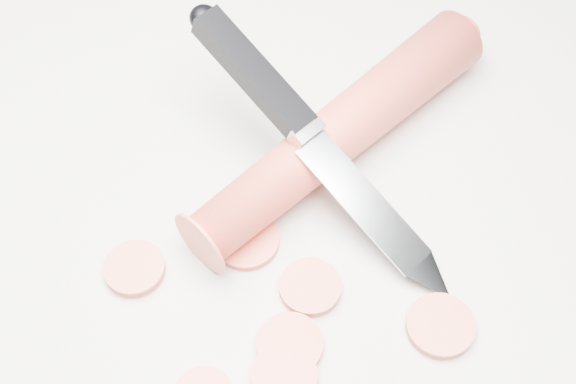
# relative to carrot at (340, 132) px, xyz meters

# --- Properties ---
(ground) EXTENTS (2.40, 2.40, 0.00)m
(ground) POSITION_rel_carrot_xyz_m (0.00, -0.04, -0.02)
(ground) COLOR beige
(ground) RESTS_ON ground
(carrot) EXTENTS (0.15, 0.22, 0.04)m
(carrot) POSITION_rel_carrot_xyz_m (0.00, 0.00, 0.00)
(carrot) COLOR red
(carrot) RESTS_ON ground
(carrot_slice_0) EXTENTS (0.04, 0.04, 0.01)m
(carrot_slice_0) POSITION_rel_carrot_xyz_m (-0.09, -0.12, -0.02)
(carrot_slice_0) COLOR #EF6046
(carrot_slice_0) RESTS_ON ground
(carrot_slice_1) EXTENTS (0.04, 0.04, 0.01)m
(carrot_slice_1) POSITION_rel_carrot_xyz_m (0.00, -0.14, -0.02)
(carrot_slice_1) COLOR #EF6046
(carrot_slice_1) RESTS_ON ground
(carrot_slice_2) EXTENTS (0.04, 0.04, 0.01)m
(carrot_slice_2) POSITION_rel_carrot_xyz_m (-0.04, -0.08, -0.02)
(carrot_slice_2) COLOR #EF6046
(carrot_slice_2) RESTS_ON ground
(carrot_slice_3) EXTENTS (0.04, 0.04, 0.01)m
(carrot_slice_3) POSITION_rel_carrot_xyz_m (0.01, -0.16, -0.02)
(carrot_slice_3) COLOR #EF6046
(carrot_slice_3) RESTS_ON ground
(carrot_slice_4) EXTENTS (0.04, 0.04, 0.01)m
(carrot_slice_4) POSITION_rel_carrot_xyz_m (0.08, -0.10, -0.02)
(carrot_slice_4) COLOR #EF6046
(carrot_slice_4) RESTS_ON ground
(carrot_slice_5) EXTENTS (0.04, 0.04, 0.01)m
(carrot_slice_5) POSITION_rel_carrot_xyz_m (0.01, -0.10, -0.02)
(carrot_slice_5) COLOR #EF6046
(carrot_slice_5) RESTS_ON ground
(kitchen_knife) EXTENTS (0.20, 0.13, 0.08)m
(kitchen_knife) POSITION_rel_carrot_xyz_m (-0.01, -0.03, 0.02)
(kitchen_knife) COLOR #BBBDC2
(kitchen_knife) RESTS_ON ground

